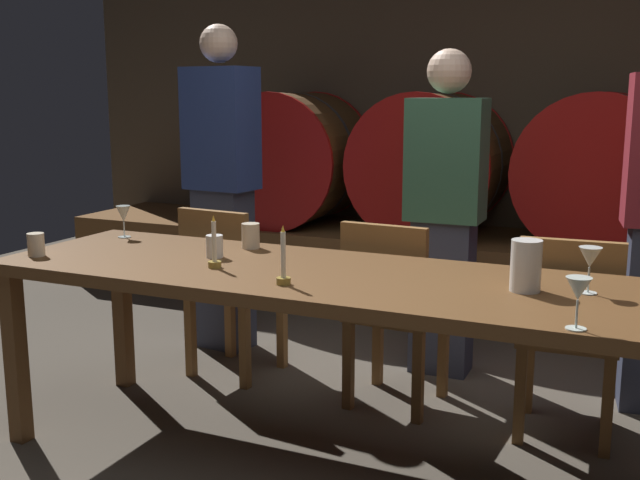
{
  "coord_description": "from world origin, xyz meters",
  "views": [
    {
      "loc": [
        0.85,
        -2.27,
        1.44
      ],
      "look_at": [
        -0.4,
        0.52,
        0.85
      ],
      "focal_mm": 43.0,
      "sensor_mm": 36.0,
      "label": 1
    }
  ],
  "objects_px": {
    "wine_barrel_far_left": "(294,159)",
    "cup_right": "(251,236)",
    "candle_left": "(214,253)",
    "chair_center": "(392,306)",
    "chair_right": "(569,329)",
    "dining_table": "(335,291)",
    "pitcher": "(526,266)",
    "chair_left": "(227,284)",
    "wine_barrel_center_right": "(599,170)",
    "candle_right": "(283,268)",
    "wine_glass_far_left": "(123,215)",
    "cup_left": "(36,245)",
    "wine_glass_center": "(578,290)",
    "guest_center": "(445,211)",
    "cup_center": "(215,246)",
    "guest_left": "(222,186)",
    "wine_barrel_center_left": "(432,164)",
    "wine_glass_left": "(590,259)"
  },
  "relations": [
    {
      "from": "candle_right",
      "to": "cup_right",
      "type": "height_order",
      "value": "candle_right"
    },
    {
      "from": "guest_left",
      "to": "wine_glass_center",
      "type": "height_order",
      "value": "guest_left"
    },
    {
      "from": "chair_right",
      "to": "wine_glass_left",
      "type": "height_order",
      "value": "wine_glass_left"
    },
    {
      "from": "wine_barrel_far_left",
      "to": "cup_right",
      "type": "height_order",
      "value": "wine_barrel_far_left"
    },
    {
      "from": "wine_glass_center",
      "to": "wine_glass_far_left",
      "type": "bearing_deg",
      "value": 163.62
    },
    {
      "from": "chair_right",
      "to": "wine_glass_left",
      "type": "distance_m",
      "value": 0.66
    },
    {
      "from": "wine_barrel_center_right",
      "to": "chair_right",
      "type": "relative_size",
      "value": 1.06
    },
    {
      "from": "chair_left",
      "to": "wine_glass_left",
      "type": "xyz_separation_m",
      "value": [
        1.77,
        -0.58,
        0.41
      ]
    },
    {
      "from": "dining_table",
      "to": "cup_right",
      "type": "distance_m",
      "value": 0.61
    },
    {
      "from": "dining_table",
      "to": "pitcher",
      "type": "height_order",
      "value": "pitcher"
    },
    {
      "from": "chair_left",
      "to": "chair_center",
      "type": "height_order",
      "value": "same"
    },
    {
      "from": "wine_barrel_far_left",
      "to": "wine_glass_far_left",
      "type": "distance_m",
      "value": 2.03
    },
    {
      "from": "chair_left",
      "to": "wine_barrel_center_left",
      "type": "bearing_deg",
      "value": -104.44
    },
    {
      "from": "guest_center",
      "to": "wine_glass_center",
      "type": "height_order",
      "value": "guest_center"
    },
    {
      "from": "wine_glass_left",
      "to": "cup_right",
      "type": "distance_m",
      "value": 1.43
    },
    {
      "from": "pitcher",
      "to": "wine_glass_center",
      "type": "distance_m",
      "value": 0.43
    },
    {
      "from": "chair_left",
      "to": "chair_center",
      "type": "distance_m",
      "value": 0.89
    },
    {
      "from": "chair_left",
      "to": "chair_center",
      "type": "xyz_separation_m",
      "value": [
        0.89,
        -0.05,
        0.0
      ]
    },
    {
      "from": "dining_table",
      "to": "candle_left",
      "type": "bearing_deg",
      "value": -167.0
    },
    {
      "from": "candle_left",
      "to": "cup_right",
      "type": "bearing_deg",
      "value": 98.56
    },
    {
      "from": "wine_glass_left",
      "to": "cup_center",
      "type": "xyz_separation_m",
      "value": [
        -1.46,
        -0.03,
        -0.07
      ]
    },
    {
      "from": "wine_barrel_center_left",
      "to": "chair_left",
      "type": "bearing_deg",
      "value": -109.9
    },
    {
      "from": "wine_barrel_far_left",
      "to": "chair_left",
      "type": "xyz_separation_m",
      "value": [
        0.42,
        -1.62,
        -0.49
      ]
    },
    {
      "from": "guest_center",
      "to": "candle_left",
      "type": "distance_m",
      "value": 1.41
    },
    {
      "from": "wine_barrel_center_right",
      "to": "cup_right",
      "type": "xyz_separation_m",
      "value": [
        -1.26,
        -2.0,
        -0.15
      ]
    },
    {
      "from": "chair_center",
      "to": "chair_right",
      "type": "distance_m",
      "value": 0.77
    },
    {
      "from": "chair_right",
      "to": "wine_glass_left",
      "type": "bearing_deg",
      "value": 98.22
    },
    {
      "from": "wine_barrel_center_right",
      "to": "pitcher",
      "type": "distance_m",
      "value": 2.26
    },
    {
      "from": "wine_barrel_far_left",
      "to": "chair_left",
      "type": "relative_size",
      "value": 1.06
    },
    {
      "from": "chair_right",
      "to": "guest_left",
      "type": "bearing_deg",
      "value": -16.98
    },
    {
      "from": "guest_left",
      "to": "candle_left",
      "type": "xyz_separation_m",
      "value": [
        0.68,
        -1.17,
        -0.1
      ]
    },
    {
      "from": "guest_center",
      "to": "cup_left",
      "type": "height_order",
      "value": "guest_center"
    },
    {
      "from": "chair_center",
      "to": "cup_center",
      "type": "height_order",
      "value": "chair_center"
    },
    {
      "from": "candle_right",
      "to": "cup_center",
      "type": "height_order",
      "value": "candle_right"
    },
    {
      "from": "candle_right",
      "to": "dining_table",
      "type": "bearing_deg",
      "value": 67.05
    },
    {
      "from": "candle_right",
      "to": "cup_left",
      "type": "height_order",
      "value": "candle_right"
    },
    {
      "from": "dining_table",
      "to": "chair_center",
      "type": "xyz_separation_m",
      "value": [
        0.02,
        0.62,
        -0.22
      ]
    },
    {
      "from": "wine_barrel_center_left",
      "to": "cup_right",
      "type": "distance_m",
      "value": 2.02
    },
    {
      "from": "cup_left",
      "to": "dining_table",
      "type": "bearing_deg",
      "value": 10.18
    },
    {
      "from": "wine_glass_far_left",
      "to": "chair_right",
      "type": "bearing_deg",
      "value": 9.55
    },
    {
      "from": "candle_left",
      "to": "cup_right",
      "type": "relative_size",
      "value": 1.9
    },
    {
      "from": "wine_barrel_center_right",
      "to": "candle_right",
      "type": "relative_size",
      "value": 4.37
    },
    {
      "from": "wine_barrel_center_left",
      "to": "pitcher",
      "type": "bearing_deg",
      "value": -66.44
    },
    {
      "from": "wine_barrel_far_left",
      "to": "pitcher",
      "type": "bearing_deg",
      "value": -48.61
    },
    {
      "from": "cup_center",
      "to": "pitcher",
      "type": "bearing_deg",
      "value": -1.25
    },
    {
      "from": "candle_left",
      "to": "wine_glass_far_left",
      "type": "distance_m",
      "value": 0.81
    },
    {
      "from": "candle_right",
      "to": "wine_glass_left",
      "type": "height_order",
      "value": "candle_right"
    },
    {
      "from": "candle_left",
      "to": "cup_left",
      "type": "height_order",
      "value": "candle_left"
    },
    {
      "from": "candle_left",
      "to": "cup_left",
      "type": "bearing_deg",
      "value": -171.49
    },
    {
      "from": "candle_right",
      "to": "cup_left",
      "type": "bearing_deg",
      "value": 179.61
    }
  ]
}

